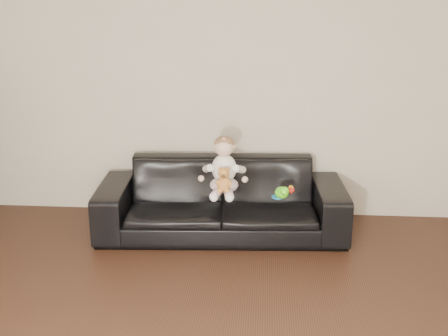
# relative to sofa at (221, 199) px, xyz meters

# --- Properties ---
(wall_back) EXTENTS (5.00, 0.00, 5.00)m
(wall_back) POSITION_rel_sofa_xyz_m (-0.15, 0.50, 0.98)
(wall_back) COLOR beige
(wall_back) RESTS_ON ground
(sofa) EXTENTS (2.23, 0.98, 0.64)m
(sofa) POSITION_rel_sofa_xyz_m (0.00, 0.00, 0.00)
(sofa) COLOR black
(sofa) RESTS_ON floor
(baby) EXTENTS (0.33, 0.41, 0.50)m
(baby) POSITION_rel_sofa_xyz_m (0.03, -0.12, 0.32)
(baby) COLOR silver
(baby) RESTS_ON sofa
(teddy_bear) EXTENTS (0.12, 0.12, 0.21)m
(teddy_bear) POSITION_rel_sofa_xyz_m (0.04, -0.27, 0.27)
(teddy_bear) COLOR #BB7A35
(teddy_bear) RESTS_ON sofa
(toy_green) EXTENTS (0.16, 0.17, 0.10)m
(toy_green) POSITION_rel_sofa_xyz_m (0.53, -0.22, 0.15)
(toy_green) COLOR #5CEB1B
(toy_green) RESTS_ON sofa
(toy_rattle) EXTENTS (0.07, 0.07, 0.06)m
(toy_rattle) POSITION_rel_sofa_xyz_m (0.61, -0.09, 0.13)
(toy_rattle) COLOR red
(toy_rattle) RESTS_ON sofa
(toy_blue_disc) EXTENTS (0.10, 0.10, 0.01)m
(toy_blue_disc) POSITION_rel_sofa_xyz_m (0.49, -0.21, 0.11)
(toy_blue_disc) COLOR #1983C8
(toy_blue_disc) RESTS_ON sofa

